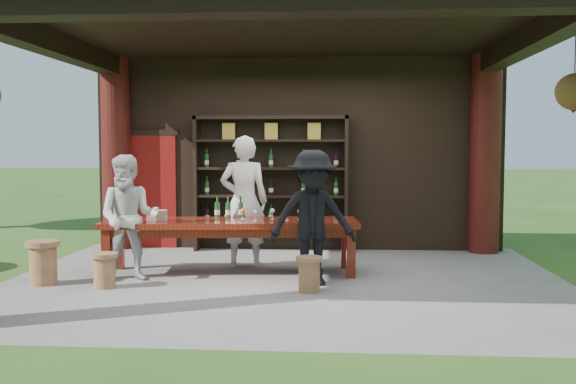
# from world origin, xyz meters

# --- Properties ---
(ground) EXTENTS (90.00, 90.00, 0.00)m
(ground) POSITION_xyz_m (0.00, 0.00, 0.00)
(ground) COLOR #2D5119
(ground) RESTS_ON ground
(pavilion) EXTENTS (7.50, 6.00, 3.60)m
(pavilion) POSITION_xyz_m (-0.01, 0.43, 2.13)
(pavilion) COLOR slate
(pavilion) RESTS_ON ground
(wine_shelf) EXTENTS (2.61, 0.40, 2.29)m
(wine_shelf) POSITION_xyz_m (-0.44, 2.45, 1.15)
(wine_shelf) COLOR black
(wine_shelf) RESTS_ON ground
(tasting_table) EXTENTS (3.59, 1.22, 0.75)m
(tasting_table) POSITION_xyz_m (-0.80, 0.45, 0.64)
(tasting_table) COLOR #58190C
(tasting_table) RESTS_ON ground
(stool_near_left) EXTENTS (0.33, 0.33, 0.44)m
(stool_near_left) POSITION_xyz_m (-2.24, -0.60, 0.23)
(stool_near_left) COLOR brown
(stool_near_left) RESTS_ON ground
(stool_near_right) EXTENTS (0.33, 0.33, 0.43)m
(stool_near_right) POSITION_xyz_m (0.33, -0.65, 0.23)
(stool_near_right) COLOR brown
(stool_near_right) RESTS_ON ground
(stool_far_left) EXTENTS (0.43, 0.43, 0.57)m
(stool_far_left) POSITION_xyz_m (-3.10, -0.46, 0.30)
(stool_far_left) COLOR brown
(stool_far_left) RESTS_ON ground
(host) EXTENTS (0.74, 0.52, 1.93)m
(host) POSITION_xyz_m (-0.70, 1.00, 0.97)
(host) COLOR silver
(host) RESTS_ON ground
(guest_woman) EXTENTS (0.86, 0.70, 1.67)m
(guest_woman) POSITION_xyz_m (-2.07, -0.12, 0.83)
(guest_woman) COLOR beige
(guest_woman) RESTS_ON ground
(guest_man) EXTENTS (1.23, 0.87, 1.73)m
(guest_man) POSITION_xyz_m (0.36, -0.23, 0.87)
(guest_man) COLOR black
(guest_man) RESTS_ON ground
(table_bottles) EXTENTS (0.41, 0.13, 0.31)m
(table_bottles) POSITION_xyz_m (-0.88, 0.74, 0.90)
(table_bottles) COLOR #194C1E
(table_bottles) RESTS_ON tasting_table
(table_glasses) EXTENTS (1.04, 0.32, 0.15)m
(table_glasses) POSITION_xyz_m (-0.15, 0.52, 0.82)
(table_glasses) COLOR silver
(table_glasses) RESTS_ON tasting_table
(napkin_basket) EXTENTS (0.28, 0.20, 0.14)m
(napkin_basket) POSITION_xyz_m (-1.83, 0.37, 0.82)
(napkin_basket) COLOR #BF6672
(napkin_basket) RESTS_ON tasting_table
(shrubs) EXTENTS (14.06, 8.85, 1.36)m
(shrubs) POSITION_xyz_m (1.79, 0.18, 0.56)
(shrubs) COLOR #194C14
(shrubs) RESTS_ON ground
(trees) EXTENTS (21.86, 9.52, 4.80)m
(trees) POSITION_xyz_m (3.96, 2.02, 3.37)
(trees) COLOR #3F2819
(trees) RESTS_ON ground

